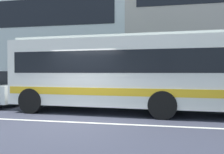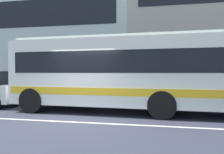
# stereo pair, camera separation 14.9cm
# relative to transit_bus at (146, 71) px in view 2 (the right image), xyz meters

# --- Properties ---
(ground_plane) EXTENTS (160.00, 160.00, 0.00)m
(ground_plane) POSITION_rel_transit_bus_xyz_m (-2.29, -2.27, -1.69)
(ground_plane) COLOR #363948
(lane_centre_line) EXTENTS (60.00, 0.16, 0.01)m
(lane_centre_line) POSITION_rel_transit_bus_xyz_m (-2.29, -2.27, -1.69)
(lane_centre_line) COLOR silver
(lane_centre_line) RESTS_ON ground_plane
(hedge_row_far) EXTENTS (19.65, 1.10, 0.97)m
(hedge_row_far) POSITION_rel_transit_bus_xyz_m (-6.08, 3.57, -1.20)
(hedge_row_far) COLOR #234626
(hedge_row_far) RESTS_ON ground_plane
(apartment_block_left) EXTENTS (19.84, 11.87, 11.27)m
(apartment_block_left) POSITION_rel_transit_bus_xyz_m (-12.01, 14.24, 3.94)
(apartment_block_left) COLOR silver
(apartment_block_left) RESTS_ON ground_plane
(transit_bus) EXTENTS (11.05, 3.08, 3.06)m
(transit_bus) POSITION_rel_transit_bus_xyz_m (0.00, 0.00, 0.00)
(transit_bus) COLOR white
(transit_bus) RESTS_ON ground_plane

